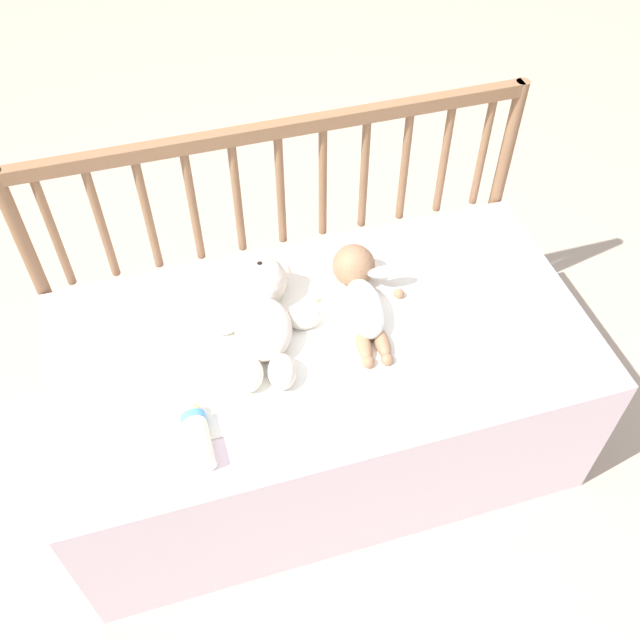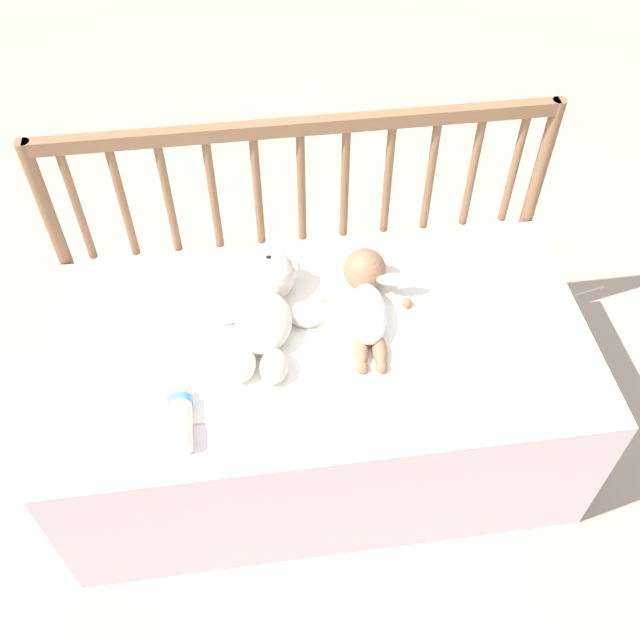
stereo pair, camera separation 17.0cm
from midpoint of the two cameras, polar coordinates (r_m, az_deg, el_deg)
The scene contains 7 objects.
ground_plane at distance 2.13m, azimuth 2.35°, elevation -9.84°, with size 12.00×12.00×0.00m, color tan.
crib_mattress at distance 1.93m, azimuth 2.57°, elevation -6.18°, with size 1.33×0.69×0.48m.
crib_rail at distance 1.90m, azimuth 1.11°, elevation 9.44°, with size 1.33×0.04×0.86m.
blanket at distance 1.75m, azimuth 2.16°, elevation -0.87°, with size 0.72×0.48×0.01m.
teddy_bear at distance 1.74m, azimuth -1.58°, elevation 0.92°, with size 0.29×0.38×0.13m.
baby at distance 1.78m, azimuth 6.47°, elevation 1.70°, with size 0.25×0.35×0.11m.
baby_bottle at distance 1.59m, azimuth -8.14°, elevation -7.97°, with size 0.06×0.16×0.06m.
Camera 2 is at (-0.15, -1.09, 1.83)m, focal length 40.00 mm.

